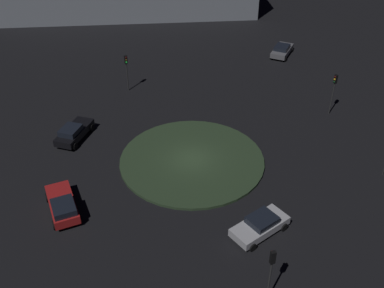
{
  "coord_description": "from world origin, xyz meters",
  "views": [
    {
      "loc": [
        -11.91,
        28.7,
        23.47
      ],
      "look_at": [
        0.0,
        0.0,
        1.81
      ],
      "focal_mm": 41.46,
      "sensor_mm": 36.0,
      "label": 1
    }
  ],
  "objects_px": {
    "car_silver": "(260,225)",
    "traffic_light_southwest": "(334,87)",
    "car_black": "(74,132)",
    "car_red": "(62,205)",
    "car_grey": "(282,50)",
    "traffic_light_southeast": "(126,66)",
    "traffic_light_northwest": "(271,267)"
  },
  "relations": [
    {
      "from": "car_grey",
      "to": "traffic_light_southeast",
      "type": "height_order",
      "value": "traffic_light_southeast"
    },
    {
      "from": "car_silver",
      "to": "traffic_light_southeast",
      "type": "bearing_deg",
      "value": -98.62
    },
    {
      "from": "car_black",
      "to": "car_red",
      "type": "bearing_deg",
      "value": -155.26
    },
    {
      "from": "car_red",
      "to": "car_black",
      "type": "xyz_separation_m",
      "value": [
        5.04,
        -8.66,
        -0.02
      ]
    },
    {
      "from": "car_silver",
      "to": "car_grey",
      "type": "height_order",
      "value": "car_grey"
    },
    {
      "from": "car_black",
      "to": "traffic_light_southwest",
      "type": "bearing_deg",
      "value": -62.41
    },
    {
      "from": "car_red",
      "to": "car_silver",
      "type": "bearing_deg",
      "value": -121.54
    },
    {
      "from": "car_red",
      "to": "traffic_light_northwest",
      "type": "distance_m",
      "value": 16.39
    },
    {
      "from": "car_red",
      "to": "car_black",
      "type": "relative_size",
      "value": 0.97
    },
    {
      "from": "traffic_light_northwest",
      "to": "traffic_light_southwest",
      "type": "distance_m",
      "value": 24.29
    },
    {
      "from": "traffic_light_southeast",
      "to": "traffic_light_northwest",
      "type": "distance_m",
      "value": 29.82
    },
    {
      "from": "car_red",
      "to": "traffic_light_northwest",
      "type": "xyz_separation_m",
      "value": [
        -16.12,
        1.73,
        2.37
      ]
    },
    {
      "from": "car_red",
      "to": "car_black",
      "type": "bearing_deg",
      "value": -16.06
    },
    {
      "from": "car_red",
      "to": "car_grey",
      "type": "relative_size",
      "value": 0.99
    },
    {
      "from": "car_red",
      "to": "traffic_light_southwest",
      "type": "bearing_deg",
      "value": -82.16
    },
    {
      "from": "car_red",
      "to": "traffic_light_southwest",
      "type": "xyz_separation_m",
      "value": [
        -16.34,
        -22.57,
        2.31
      ]
    },
    {
      "from": "car_grey",
      "to": "car_black",
      "type": "bearing_deg",
      "value": 155.32
    },
    {
      "from": "car_red",
      "to": "traffic_light_southeast",
      "type": "distance_m",
      "value": 19.96
    },
    {
      "from": "car_black",
      "to": "traffic_light_southeast",
      "type": "distance_m",
      "value": 10.73
    },
    {
      "from": "traffic_light_northwest",
      "to": "traffic_light_southwest",
      "type": "height_order",
      "value": "traffic_light_northwest"
    },
    {
      "from": "traffic_light_southeast",
      "to": "traffic_light_southwest",
      "type": "relative_size",
      "value": 0.95
    },
    {
      "from": "car_silver",
      "to": "traffic_light_southwest",
      "type": "bearing_deg",
      "value": -156.52
    },
    {
      "from": "car_black",
      "to": "traffic_light_southeast",
      "type": "bearing_deg",
      "value": -4.82
    },
    {
      "from": "traffic_light_southwest",
      "to": "traffic_light_southeast",
      "type": "bearing_deg",
      "value": -43.38
    },
    {
      "from": "car_black",
      "to": "traffic_light_southwest",
      "type": "relative_size",
      "value": 1.06
    },
    {
      "from": "car_grey",
      "to": "traffic_light_southeast",
      "type": "xyz_separation_m",
      "value": [
        13.62,
        16.11,
        2.24
      ]
    },
    {
      "from": "traffic_light_southeast",
      "to": "traffic_light_northwest",
      "type": "xyz_separation_m",
      "value": [
        -21.28,
        20.89,
        0.21
      ]
    },
    {
      "from": "traffic_light_southeast",
      "to": "traffic_light_northwest",
      "type": "relative_size",
      "value": 0.93
    },
    {
      "from": "car_silver",
      "to": "car_black",
      "type": "relative_size",
      "value": 1.01
    },
    {
      "from": "car_red",
      "to": "car_grey",
      "type": "distance_m",
      "value": 36.27
    },
    {
      "from": "car_silver",
      "to": "traffic_light_southwest",
      "type": "xyz_separation_m",
      "value": [
        -2.13,
        -18.83,
        2.4
      ]
    },
    {
      "from": "car_red",
      "to": "traffic_light_southwest",
      "type": "distance_m",
      "value": 27.95
    }
  ]
}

